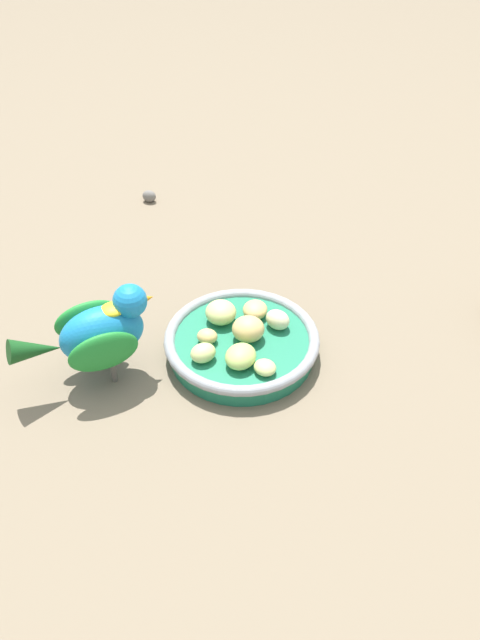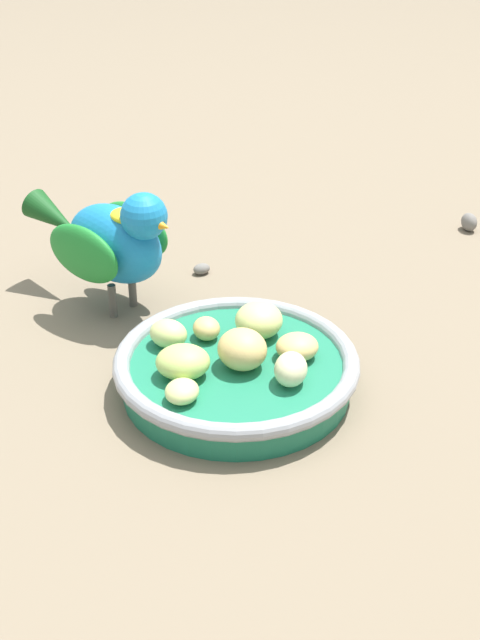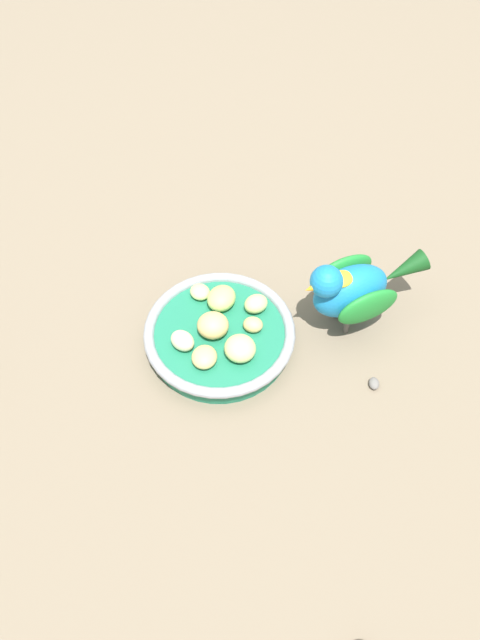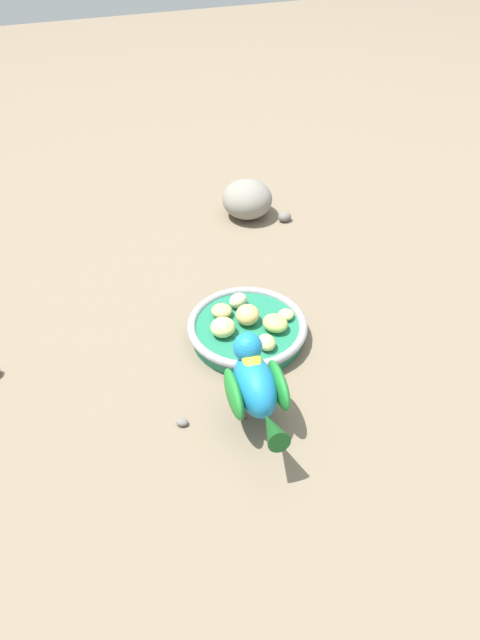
% 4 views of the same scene
% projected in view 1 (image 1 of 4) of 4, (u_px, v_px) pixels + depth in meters
% --- Properties ---
extents(ground_plane, '(4.00, 4.00, 0.00)m').
position_uv_depth(ground_plane, '(244.00, 373.00, 0.90)').
color(ground_plane, '#756651').
extents(feeding_bowl, '(0.19, 0.19, 0.03)m').
position_uv_depth(feeding_bowl, '(242.00, 344.00, 0.91)').
color(feeding_bowl, '#1E7251').
rests_on(feeding_bowl, ground_plane).
extents(apple_piece_0, '(0.03, 0.03, 0.02)m').
position_uv_depth(apple_piece_0, '(203.00, 353.00, 0.87)').
color(apple_piece_0, '#C6D17A').
rests_on(apple_piece_0, feeding_bowl).
extents(apple_piece_1, '(0.05, 0.05, 0.03)m').
position_uv_depth(apple_piece_1, '(248.00, 329.00, 0.90)').
color(apple_piece_1, tan).
rests_on(apple_piece_1, feeding_bowl).
extents(apple_piece_2, '(0.05, 0.05, 0.02)m').
position_uv_depth(apple_piece_2, '(241.00, 356.00, 0.87)').
color(apple_piece_2, '#B2CC66').
rests_on(apple_piece_2, feeding_bowl).
extents(apple_piece_3, '(0.04, 0.04, 0.02)m').
position_uv_depth(apple_piece_3, '(255.00, 310.00, 0.94)').
color(apple_piece_3, tan).
rests_on(apple_piece_3, feeding_bowl).
extents(apple_piece_4, '(0.04, 0.04, 0.03)m').
position_uv_depth(apple_piece_4, '(221.00, 312.00, 0.93)').
color(apple_piece_4, '#C6D17A').
rests_on(apple_piece_4, feeding_bowl).
extents(apple_piece_5, '(0.03, 0.03, 0.02)m').
position_uv_depth(apple_piece_5, '(207.00, 336.00, 0.90)').
color(apple_piece_5, tan).
rests_on(apple_piece_5, feeding_bowl).
extents(apple_piece_6, '(0.03, 0.04, 0.02)m').
position_uv_depth(apple_piece_6, '(278.00, 320.00, 0.92)').
color(apple_piece_6, beige).
rests_on(apple_piece_6, feeding_bowl).
extents(apple_piece_7, '(0.03, 0.03, 0.01)m').
position_uv_depth(apple_piece_7, '(265.00, 367.00, 0.86)').
color(apple_piece_7, '#C6D17A').
rests_on(apple_piece_7, feeding_bowl).
extents(parrot, '(0.17, 0.08, 0.12)m').
position_uv_depth(parrot, '(99.00, 332.00, 0.85)').
color(parrot, '#59544C').
rests_on(parrot, ground_plane).
extents(pebble_1, '(0.02, 0.02, 0.01)m').
position_uv_depth(pebble_1, '(96.00, 320.00, 0.97)').
color(pebble_1, slate).
rests_on(pebble_1, ground_plane).
extents(pebble_2, '(0.03, 0.03, 0.02)m').
position_uv_depth(pebble_2, '(149.00, 196.00, 1.19)').
color(pebble_2, slate).
rests_on(pebble_2, ground_plane).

